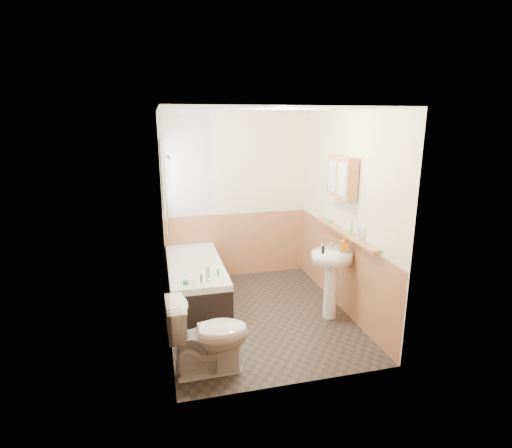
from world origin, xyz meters
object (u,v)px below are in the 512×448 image
object	(u,v)px
medicine_cabinet	(342,177)
bathtub	(196,282)
toilet	(208,335)
sink	(331,271)
pine_shelf	(344,233)

from	to	relation	value
medicine_cabinet	bathtub	bearing A→B (deg)	161.02
bathtub	toilet	xyz separation A→B (m)	(-0.03, -1.54, 0.09)
sink	medicine_cabinet	xyz separation A→B (m)	(0.17, 0.20, 1.10)
sink	pine_shelf	distance (m)	0.49
toilet	pine_shelf	size ratio (longest dim) A/B	0.52
bathtub	pine_shelf	size ratio (longest dim) A/B	1.11
toilet	sink	world-z (taller)	sink
pine_shelf	toilet	bearing A→B (deg)	-154.83
toilet	medicine_cabinet	distance (m)	2.41
pine_shelf	medicine_cabinet	size ratio (longest dim) A/B	2.74
sink	medicine_cabinet	bearing A→B (deg)	48.79
bathtub	pine_shelf	world-z (taller)	pine_shelf
sink	toilet	bearing A→B (deg)	-156.10
sink	medicine_cabinet	world-z (taller)	medicine_cabinet
toilet	pine_shelf	world-z (taller)	pine_shelf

